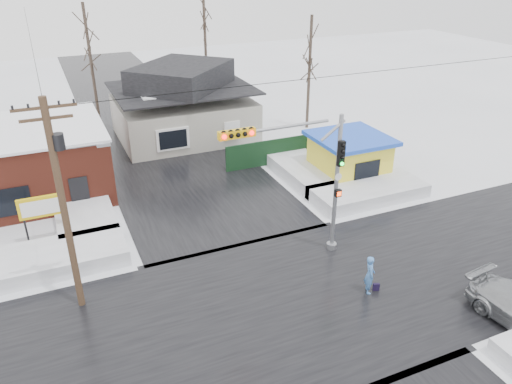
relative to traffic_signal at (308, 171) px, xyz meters
name	(u,v)px	position (x,y,z in m)	size (l,w,h in m)	color
ground	(287,304)	(-2.43, -2.97, -4.54)	(120.00, 120.00, 0.00)	white
road_ns	(287,304)	(-2.43, -2.97, -4.53)	(10.00, 120.00, 0.02)	black
road_ew	(287,304)	(-2.43, -2.97, -4.53)	(120.00, 10.00, 0.02)	black
snowbank_nw	(50,259)	(-11.43, 4.03, -4.14)	(7.00, 3.00, 0.80)	white
snowbank_ne	(368,192)	(6.57, 4.03, -4.14)	(7.00, 3.00, 0.80)	white
snowbank_nside_w	(82,206)	(-9.43, 9.03, -4.14)	(3.00, 8.00, 0.80)	white
snowbank_nside_e	(299,167)	(4.57, 9.03, -4.14)	(3.00, 8.00, 0.80)	white
traffic_signal	(308,171)	(0.00, 0.00, 0.00)	(6.05, 0.68, 7.00)	gray
utility_pole	(63,196)	(-10.36, 0.53, 0.57)	(3.15, 0.44, 9.00)	#382619
marquee_sign	(42,208)	(-11.43, 6.53, -2.62)	(2.20, 0.21, 2.55)	black
house	(183,104)	(-0.43, 19.03, -1.92)	(10.40, 8.40, 5.76)	#A7A497
kiosk	(349,157)	(7.07, 7.03, -3.08)	(4.60, 4.60, 2.88)	yellow
fence	(280,151)	(4.07, 11.03, -3.64)	(8.00, 0.12, 1.80)	black
tree_far_left	(87,31)	(-6.43, 23.03, 3.41)	(3.00, 3.00, 10.00)	#332821
tree_far_mid	(203,1)	(3.57, 25.03, 5.00)	(3.00, 3.00, 12.00)	#332821
tree_far_right	(311,40)	(9.57, 17.03, 2.62)	(3.00, 3.00, 9.00)	#332821
pedestrian	(370,275)	(1.18, -3.64, -3.64)	(0.66, 0.43, 1.80)	#4275BA
shopping_bag	(376,287)	(1.55, -3.72, -4.36)	(0.28, 0.12, 0.35)	black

